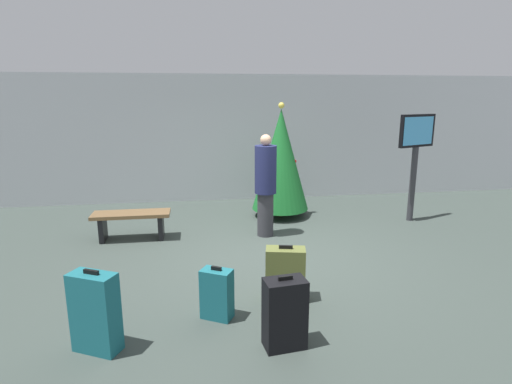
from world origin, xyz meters
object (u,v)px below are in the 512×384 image
object	(u,v)px
suitcase_0	(285,314)
suitcase_3	(217,294)
holiday_tree	(281,160)
waiting_bench	(132,220)
suitcase_2	(95,313)
flight_info_kiosk	(416,147)
suitcase_1	(285,274)
traveller_0	(266,184)

from	to	relation	value
suitcase_0	suitcase_3	distance (m)	0.90
holiday_tree	suitcase_0	world-z (taller)	holiday_tree
waiting_bench	suitcase_2	bearing A→B (deg)	-87.88
flight_info_kiosk	suitcase_1	world-z (taller)	flight_info_kiosk
traveller_0	suitcase_2	bearing A→B (deg)	-125.28
traveller_0	suitcase_2	size ratio (longest dim) A/B	2.15
suitcase_0	suitcase_1	distance (m)	0.97
flight_info_kiosk	suitcase_0	size ratio (longest dim) A/B	2.80
waiting_bench	suitcase_3	distance (m)	3.09
suitcase_3	waiting_bench	bearing A→B (deg)	114.90
suitcase_3	traveller_0	bearing A→B (deg)	69.32
suitcase_0	suitcase_1	world-z (taller)	suitcase_0
waiting_bench	flight_info_kiosk	bearing A→B (deg)	3.58
waiting_bench	traveller_0	size ratio (longest dim) A/B	0.72
holiday_tree	suitcase_0	bearing A→B (deg)	-101.32
flight_info_kiosk	waiting_bench	xyz separation A→B (m)	(-5.32, -0.33, -1.11)
traveller_0	suitcase_3	size ratio (longest dim) A/B	2.95
traveller_0	suitcase_2	xyz separation A→B (m)	(-2.19, -3.09, -0.54)
suitcase_1	holiday_tree	bearing A→B (deg)	79.11
suitcase_2	traveller_0	bearing A→B (deg)	54.72
traveller_0	suitcase_3	world-z (taller)	traveller_0
flight_info_kiosk	suitcase_1	size ratio (longest dim) A/B	3.02
waiting_bench	suitcase_3	bearing A→B (deg)	-65.10
flight_info_kiosk	holiday_tree	bearing A→B (deg)	164.83
holiday_tree	suitcase_1	size ratio (longest dim) A/B	3.33
suitcase_0	suitcase_3	size ratio (longest dim) A/B	1.23
waiting_bench	traveller_0	distance (m)	2.38
holiday_tree	suitcase_2	world-z (taller)	holiday_tree
holiday_tree	flight_info_kiosk	bearing A→B (deg)	-15.17
suitcase_1	traveller_0	bearing A→B (deg)	85.94
suitcase_1	waiting_bench	bearing A→B (deg)	130.58
flight_info_kiosk	suitcase_2	size ratio (longest dim) A/B	2.50
suitcase_1	suitcase_3	world-z (taller)	suitcase_1
suitcase_1	suitcase_2	world-z (taller)	suitcase_2
suitcase_1	flight_info_kiosk	bearing A→B (deg)	41.64
suitcase_1	suitcase_3	xyz separation A→B (m)	(-0.84, -0.30, -0.04)
suitcase_2	suitcase_3	xyz separation A→B (m)	(1.18, 0.43, -0.11)
waiting_bench	suitcase_1	bearing A→B (deg)	-49.42
holiday_tree	suitcase_1	world-z (taller)	holiday_tree
waiting_bench	suitcase_3	world-z (taller)	suitcase_3
waiting_bench	holiday_tree	bearing A→B (deg)	19.79
holiday_tree	suitcase_2	distance (m)	5.08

